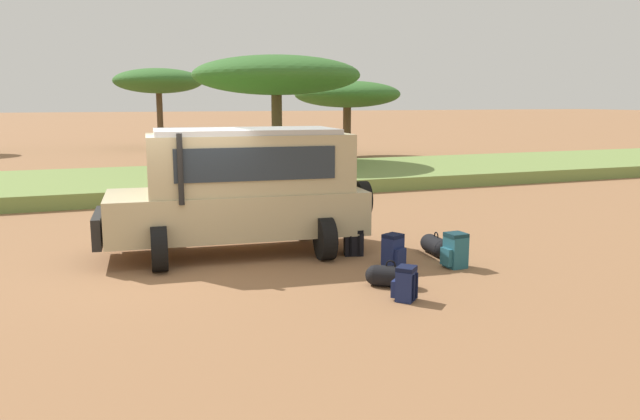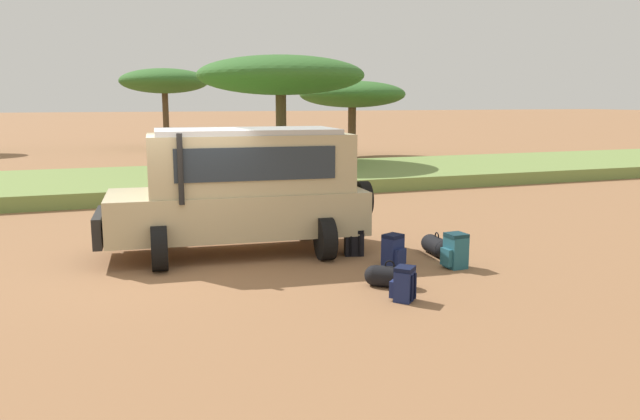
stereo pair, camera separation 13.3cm
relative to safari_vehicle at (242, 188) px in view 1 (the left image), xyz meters
The scene contains 12 objects.
ground_plane 1.91m from the safari_vehicle, 152.89° to the right, with size 320.00×320.00×0.00m, color #936642.
grass_bank 10.03m from the safari_vehicle, 97.22° to the left, with size 120.00×7.00×0.44m.
safari_vehicle is the anchor object (origin of this frame).
backpack_beside_front_wheel 2.42m from the safari_vehicle, 25.86° to the right, with size 0.43×0.48×0.51m.
backpack_cluster_center 4.25m from the safari_vehicle, 67.96° to the right, with size 0.43×0.43×0.53m.
backpack_near_rear_wheel 4.23m from the safari_vehicle, 36.77° to the right, with size 0.45×0.38×0.63m.
backpack_outermost 3.19m from the safari_vehicle, 40.17° to the right, with size 0.43×0.45×0.58m.
duffel_bag_low_black_case 3.70m from the safari_vehicle, 61.87° to the right, with size 0.73×0.63×0.44m.
duffel_bag_soft_canvas 3.95m from the safari_vehicle, 23.95° to the right, with size 0.40×0.94×0.46m.
acacia_tree_left_mid 29.03m from the safari_vehicle, 86.39° to the left, with size 5.51×6.00×4.94m.
acacia_tree_centre_back 13.84m from the safari_vehicle, 70.16° to the left, with size 6.72×6.94×4.75m.
acacia_tree_right_mid 21.53m from the safari_vehicle, 61.24° to the left, with size 5.57×5.54×3.98m.
Camera 1 is at (-1.61, -11.15, 2.97)m, focal length 35.00 mm.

